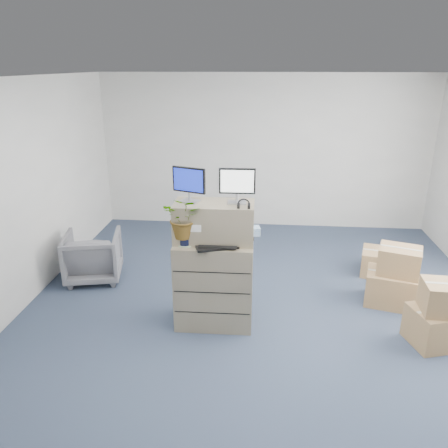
{
  "coord_description": "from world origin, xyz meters",
  "views": [
    {
      "loc": [
        -0.02,
        -4.51,
        2.94
      ],
      "look_at": [
        -0.47,
        0.4,
        1.12
      ],
      "focal_mm": 35.0,
      "sensor_mm": 36.0,
      "label": 1
    }
  ],
  "objects": [
    {
      "name": "monitor_left",
      "position": [
        -0.83,
        0.1,
        1.71
      ],
      "size": [
        0.38,
        0.21,
        0.39
      ],
      "rotation": [
        0.0,
        0.0,
        -0.34
      ],
      "color": "#99999E",
      "rests_on": "filing_cabinet_upper"
    },
    {
      "name": "headphones",
      "position": [
        -0.21,
        -0.08,
        1.52
      ],
      "size": [
        0.14,
        0.02,
        0.14
      ],
      "primitive_type": "torus",
      "rotation": [
        1.57,
        0.0,
        0.01
      ],
      "color": "black",
      "rests_on": "filing_cabinet_upper"
    },
    {
      "name": "ground",
      "position": [
        0.0,
        0.0,
        0.0
      ],
      "size": [
        7.0,
        7.0,
        0.0
      ],
      "primitive_type": "plane",
      "color": "#2A354C",
      "rests_on": "ground"
    },
    {
      "name": "cardboard_boxes",
      "position": [
        1.8,
        0.53,
        0.31
      ],
      "size": [
        0.99,
        2.31,
        0.78
      ],
      "color": "#A27B4E",
      "rests_on": "ground"
    },
    {
      "name": "potted_plant",
      "position": [
        -0.85,
        -0.08,
        1.3
      ],
      "size": [
        0.54,
        0.58,
        0.46
      ],
      "rotation": [
        0.0,
        0.0,
        0.01
      ],
      "color": "#8EA484",
      "rests_on": "filing_cabinet_lower"
    },
    {
      "name": "keyboard",
      "position": [
        -0.49,
        -0.14,
        1.05
      ],
      "size": [
        0.5,
        0.33,
        0.02
      ],
      "primitive_type": "cube",
      "rotation": [
        0.0,
        0.0,
        0.32
      ],
      "color": "black",
      "rests_on": "filing_cabinet_lower"
    },
    {
      "name": "filing_cabinet_upper",
      "position": [
        -0.55,
        0.07,
        1.26
      ],
      "size": [
        0.9,
        0.46,
        0.45
      ],
      "primitive_type": "cube",
      "rotation": [
        0.0,
        0.0,
        0.01
      ],
      "color": "gray",
      "rests_on": "filing_cabinet_lower"
    },
    {
      "name": "water_bottle",
      "position": [
        -0.46,
        0.05,
        1.18
      ],
      "size": [
        0.08,
        0.08,
        0.28
      ],
      "primitive_type": "cylinder",
      "color": "gray",
      "rests_on": "filing_cabinet_lower"
    },
    {
      "name": "filing_cabinet_lower",
      "position": [
        -0.55,
        0.03,
        0.52
      ],
      "size": [
        0.9,
        0.56,
        1.04
      ],
      "primitive_type": "cube",
      "rotation": [
        0.0,
        0.0,
        0.01
      ],
      "color": "gray",
      "rests_on": "ground"
    },
    {
      "name": "monitor_right",
      "position": [
        -0.29,
        0.09,
        1.71
      ],
      "size": [
        0.4,
        0.16,
        0.39
      ],
      "rotation": [
        0.0,
        0.0,
        0.02
      ],
      "color": "#99999E",
      "rests_on": "filing_cabinet_upper"
    },
    {
      "name": "wall_back",
      "position": [
        0.0,
        3.51,
        1.4
      ],
      "size": [
        6.0,
        0.02,
        2.8
      ],
      "primitive_type": "cube",
      "color": "silver",
      "rests_on": "ground"
    },
    {
      "name": "office_chair",
      "position": [
        -2.4,
        0.99,
        0.38
      ],
      "size": [
        0.88,
        0.84,
        0.77
      ],
      "primitive_type": "imported",
      "rotation": [
        0.0,
        0.0,
        3.36
      ],
      "color": "#5C5B60",
      "rests_on": "ground"
    },
    {
      "name": "phone_dock",
      "position": [
        -0.6,
        0.03,
        1.09
      ],
      "size": [
        0.06,
        0.05,
        0.13
      ],
      "rotation": [
        0.0,
        0.0,
        0.01
      ],
      "color": "silver",
      "rests_on": "filing_cabinet_lower"
    },
    {
      "name": "mouse",
      "position": [
        -0.24,
        -0.08,
        1.06
      ],
      "size": [
        0.1,
        0.07,
        0.03
      ],
      "primitive_type": "ellipsoid",
      "rotation": [
        0.0,
        0.0,
        0.19
      ],
      "color": "silver",
      "rests_on": "filing_cabinet_lower"
    },
    {
      "name": "tissue_box",
      "position": [
        -0.16,
        0.12,
        1.15
      ],
      "size": [
        0.27,
        0.17,
        0.09
      ],
      "primitive_type": "cube",
      "rotation": [
        0.0,
        0.0,
        0.18
      ],
      "color": "#3874C0",
      "rests_on": "external_drive"
    },
    {
      "name": "external_drive",
      "position": [
        -0.21,
        0.13,
        1.07
      ],
      "size": [
        0.23,
        0.19,
        0.06
      ],
      "primitive_type": "cube",
      "rotation": [
        0.0,
        0.0,
        0.2
      ],
      "color": "black",
      "rests_on": "filing_cabinet_lower"
    }
  ]
}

